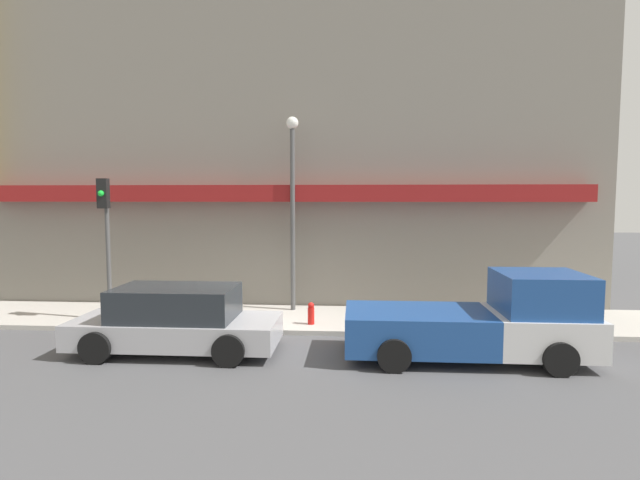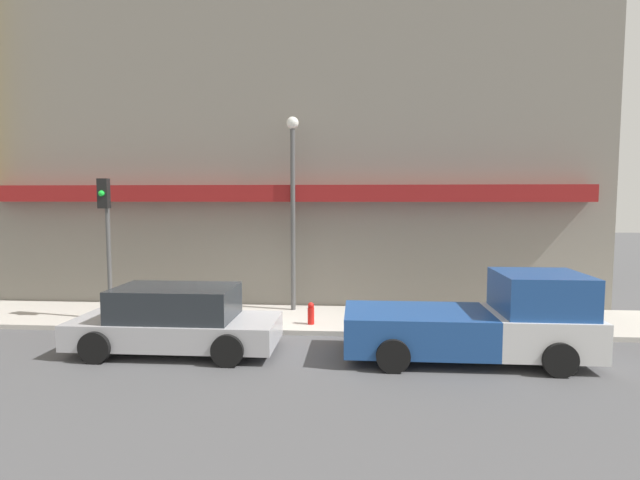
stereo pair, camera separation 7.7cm
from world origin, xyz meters
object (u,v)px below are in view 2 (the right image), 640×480
Objects in this scene: parked_car at (176,320)px; street_lamp at (293,191)px; pickup_truck at (483,322)px; traffic_light at (106,224)px; fire_hydrant at (311,313)px.

parked_car is 5.33m from street_lamp.
traffic_light reaches higher than pickup_truck.
parked_car is at bearing -142.34° from fire_hydrant.
street_lamp is at bearing 140.58° from pickup_truck.
street_lamp is 1.48× the size of traffic_light.
pickup_truck reaches higher than fire_hydrant.
pickup_truck is 0.91× the size of street_lamp.
street_lamp is at bearing 18.27° from traffic_light.
parked_car is 7.78× the size of fire_hydrant.
street_lamp is 5.23m from traffic_light.
street_lamp reaches higher than parked_car.
parked_car is 1.18× the size of traffic_light.
pickup_truck is at bearing 1.46° from parked_car.
street_lamp is (-4.60, 3.89, 2.86)m from pickup_truck.
fire_hydrant is 0.15× the size of traffic_light.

